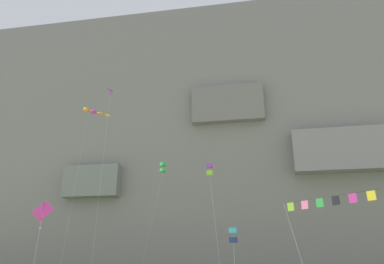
# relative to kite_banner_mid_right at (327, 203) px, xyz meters

# --- Properties ---
(cliff_face) EXTENTS (180.00, 31.09, 59.38)m
(cliff_face) POSITION_rel_kite_banner_mid_right_xyz_m (-9.06, 53.08, 21.91)
(cliff_face) COLOR slate
(cliff_face) RESTS_ON ground
(kite_banner_mid_right) EXTENTS (5.75, 4.70, 8.22)m
(kite_banner_mid_right) POSITION_rel_kite_banner_mid_right_xyz_m (0.00, 0.00, 0.00)
(kite_banner_mid_right) COLOR black
(kite_banner_mid_right) RESTS_ON ground
(kite_delta_high_center) EXTENTS (1.07, 1.73, 26.19)m
(kite_delta_high_center) POSITION_rel_kite_banner_mid_right_xyz_m (-23.52, 14.99, 16.71)
(kite_delta_high_center) COLOR #CC3399
(kite_delta_high_center) RESTS_ON ground
(kite_box_mid_left) EXTENTS (2.78, 4.60, 18.97)m
(kite_box_mid_left) POSITION_rel_kite_banner_mid_right_xyz_m (-18.82, 26.26, 10.39)
(kite_box_mid_left) COLOR green
(kite_box_mid_left) RESTS_ON ground
(kite_box_upper_mid) EXTENTS (0.85, 3.66, 7.40)m
(kite_box_upper_mid) POSITION_rel_kite_banner_mid_right_xyz_m (-7.48, 12.66, -1.13)
(kite_box_upper_mid) COLOR #38B2D1
(kite_box_upper_mid) RESTS_ON ground
(kite_windsock_far_right) EXTENTS (4.09, 6.89, 29.62)m
(kite_windsock_far_right) POSITION_rel_kite_banner_mid_right_xyz_m (-32.03, 27.08, 21.31)
(kite_windsock_far_right) COLOR orange
(kite_windsock_far_right) RESTS_ON ground
(kite_box_low_left) EXTENTS (2.01, 4.43, 14.54)m
(kite_box_low_left) POSITION_rel_kite_banner_mid_right_xyz_m (-9.84, 12.42, 6.07)
(kite_box_low_left) COLOR purple
(kite_box_low_left) RESTS_ON ground
(kite_diamond_low_right) EXTENTS (2.39, 3.71, 8.84)m
(kite_diamond_low_right) POSITION_rel_kite_banner_mid_right_xyz_m (-22.74, 1.25, -0.04)
(kite_diamond_low_right) COLOR #CC3399
(kite_diamond_low_right) RESTS_ON ground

